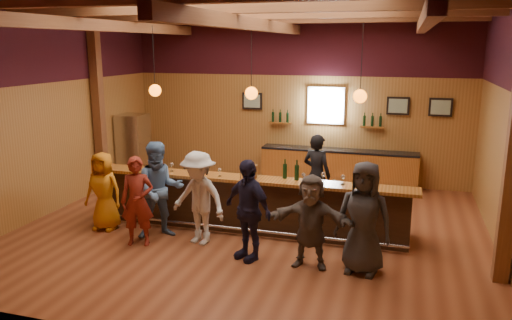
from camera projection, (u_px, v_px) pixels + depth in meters
The scene contains 27 objects.
room at pixel (252, 65), 9.25m from camera, with size 9.04×9.00×4.52m.
bar_counter at pixel (255, 202), 9.94m from camera, with size 6.30×1.07×1.11m.
back_bar_cabinet at pixel (338, 167), 12.95m from camera, with size 4.00×0.52×0.95m.
window at pixel (326, 105), 12.92m from camera, with size 0.95×0.09×0.95m.
framed_pictures at pixel (360, 105), 12.66m from camera, with size 5.35×0.05×0.45m.
wine_shelves at pixel (325, 122), 12.95m from camera, with size 3.00×0.18×0.30m.
pendant_lights at pixel (251, 93), 9.31m from camera, with size 4.24×0.24×1.37m.
stainless_fridge at pixel (134, 148), 13.29m from camera, with size 0.70×0.70×1.80m, color silver.
customer_orange at pixel (104, 191), 9.79m from camera, with size 0.76×0.50×1.56m, color #BF6B12.
customer_redvest at pixel (137, 201), 9.01m from camera, with size 0.60×0.39×1.64m, color maroon.
customer_denim at pixel (160, 190), 9.35m from camera, with size 0.90×0.70×1.85m, color #5378A6.
customer_white at pixel (199, 198), 9.05m from camera, with size 1.12×0.64×1.73m, color beige.
customer_navy at pixel (248, 210), 8.39m from camera, with size 1.02×0.43×1.75m, color #1C1A35.
customer_brown at pixel (311, 221), 8.10m from camera, with size 1.45×0.46×1.56m, color #514741.
customer_dark at pixel (364, 218), 7.87m from camera, with size 0.89×0.58×1.83m, color #2A2A2D.
bartender at pixel (317, 175), 10.63m from camera, with size 0.64×0.42×1.76m, color black.
ice_bucket at pixel (251, 172), 9.46m from camera, with size 0.23×0.23×0.25m, color brown.
bottle_a at pixel (285, 171), 9.43m from camera, with size 0.08×0.08×0.37m.
bottle_b at pixel (297, 172), 9.31m from camera, with size 0.08×0.08×0.39m.
glass_a at pixel (134, 163), 10.17m from camera, with size 0.08×0.08×0.17m.
glass_b at pixel (150, 164), 10.04m from camera, with size 0.08×0.08×0.18m.
glass_c at pixel (172, 165), 9.96m from camera, with size 0.08×0.08×0.18m.
glass_d at pixel (196, 168), 9.76m from camera, with size 0.07×0.07×0.16m.
glass_e at pixel (220, 170), 9.59m from camera, with size 0.07×0.07×0.16m.
glass_f at pixel (303, 175), 9.24m from camera, with size 0.07×0.07×0.16m.
glass_g at pixel (323, 175), 9.14m from camera, with size 0.09×0.09×0.20m.
glass_h at pixel (343, 177), 9.02m from camera, with size 0.08×0.08×0.18m.
Camera 1 is at (2.77, -8.94, 3.58)m, focal length 35.00 mm.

